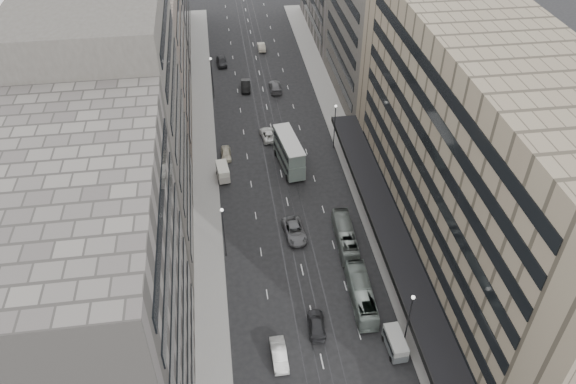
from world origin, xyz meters
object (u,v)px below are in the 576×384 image
panel_van (223,172)px  sedan_1 (279,355)px  sedan_2 (295,231)px  bus_far (345,236)px  vw_microbus (395,343)px  double_decker (289,152)px  bus_near (361,294)px

panel_van → sedan_1: size_ratio=0.85×
sedan_2 → sedan_1: bearing=-108.3°
bus_far → panel_van: bearing=-44.4°
vw_microbus → sedan_1: (-13.11, 0.61, -0.49)m
vw_microbus → sedan_2: vw_microbus is taller
vw_microbus → sedan_2: 21.92m
bus_far → double_decker: 19.40m
bus_far → sedan_1: (-11.28, -17.09, -0.57)m
double_decker → vw_microbus: double_decker is taller
bus_near → bus_far: bearing=-89.1°
vw_microbus → sedan_2: bearing=110.4°
double_decker → sedan_2: 16.32m
sedan_1 → bus_far: bearing=55.4°
bus_far → vw_microbus: bus_far is taller
sedan_1 → double_decker: bearing=79.0°
bus_near → sedan_2: size_ratio=1.72×
bus_far → double_decker: size_ratio=0.97×
double_decker → panel_van: double_decker is taller
bus_near → double_decker: double_decker is taller
double_decker → sedan_2: (-1.51, -16.12, -2.05)m
bus_near → vw_microbus: (2.13, -7.32, -0.13)m
bus_far → panel_van: (-15.79, 16.99, -0.02)m
sedan_1 → sedan_2: size_ratio=0.81×
panel_van → sedan_2: (9.19, -14.46, -0.52)m
double_decker → vw_microbus: size_ratio=2.33×
bus_near → vw_microbus: 7.63m
bus_far → sedan_2: bus_far is taller
sedan_1 → sedan_2: sedan_2 is taller
bus_near → sedan_2: bearing=-61.5°
bus_near → double_decker: (-4.79, 29.03, 1.46)m
bus_near → bus_far: bus_near is taller
bus_far → double_decker: bearing=-72.0°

